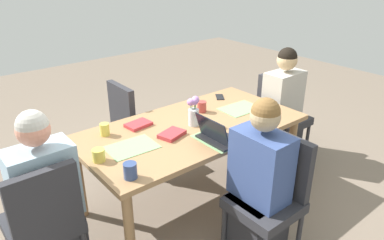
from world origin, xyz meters
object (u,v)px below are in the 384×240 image
Objects in this scene: book_red_cover at (138,125)px; person_head_left_left_far at (48,205)px; person_near_left_near at (259,188)px; coffee_mug_near_right at (130,171)px; chair_far_right_near at (133,121)px; coffee_mug_near_left at (105,129)px; person_head_right_left_mid at (281,111)px; phone_black at (220,97)px; flower_vase at (193,110)px; coffee_mug_centre_right at (99,155)px; chair_near_left_near at (272,191)px; chair_head_right_left_mid at (279,110)px; laptop_near_left_near at (217,136)px; dining_table at (192,134)px; chair_head_left_left_far at (44,218)px; coffee_mug_centre_left at (202,107)px; book_blue_cover at (172,134)px.

person_head_left_left_far is at bearing -167.94° from book_red_cover.
person_near_left_near reaches higher than coffee_mug_near_right.
chair_far_right_near is 0.80m from coffee_mug_near_left.
phone_black is at bearing 150.78° from person_head_right_left_mid.
flower_vase is 0.47m from book_red_cover.
chair_far_right_near is 1.17m from coffee_mug_centre_right.
chair_near_left_near is at bearing -84.70° from chair_far_right_near.
phone_black is at bearing 158.67° from chair_head_right_left_mid.
coffee_mug_near_right is 0.52× the size of book_red_cover.
flower_vase is 0.78× the size of laptop_near_left_near.
coffee_mug_near_right is (-0.77, 0.40, 0.25)m from person_near_left_near.
dining_table is 1.30m from chair_head_left_left_far.
coffee_mug_centre_right is 1.52m from phone_black.
coffee_mug_centre_left is 1.10× the size of coffee_mug_centre_right.
laptop_near_left_near is at bearing -68.99° from book_red_cover.
coffee_mug_centre_left is at bearing 26.73° from coffee_mug_near_right.
chair_near_left_near is 1.00m from coffee_mug_near_right.
coffee_mug_near_left is 0.29m from book_red_cover.
person_head_left_left_far is at bearing 148.85° from person_near_left_near.
coffee_mug_near_left is (-0.64, 0.29, 0.13)m from dining_table.
coffee_mug_near_right is at bearing -153.27° from coffee_mug_centre_left.
person_near_left_near reaches higher than phone_black.
flower_vase is at bearing 87.66° from person_near_left_near.
person_near_left_near is 1.33× the size of chair_head_left_left_far.
book_blue_cover is (0.61, -0.01, -0.03)m from coffee_mug_centre_right.
phone_black is (0.56, 1.15, 0.23)m from chair_near_left_near.
book_red_cover is at bearing 170.44° from coffee_mug_centre_left.
chair_head_right_left_mid is at bearing 11.92° from coffee_mug_near_right.
person_near_left_near is 12.36× the size of coffee_mug_centre_left.
coffee_mug_near_right reaches higher than coffee_mug_centre_left.
dining_table is at bearing 154.40° from phone_black.
flower_vase reaches higher than phone_black.
chair_head_left_left_far is 1.00× the size of chair_far_right_near.
flower_vase is at bearing -4.77° from book_blue_cover.
dining_table is 1.23m from person_head_left_left_far.
coffee_mug_near_left is at bearing 133.74° from laptop_near_left_near.
chair_near_left_near is 0.86m from book_blue_cover.
coffee_mug_near_left is at bearing 31.15° from chair_head_left_left_far.
book_blue_cover is at bearing -1.44° from person_head_left_left_far.
book_blue_cover is (-0.24, -0.05, 0.09)m from dining_table.
person_head_right_left_mid is 2.04m from coffee_mug_near_right.
coffee_mug_centre_left is at bearing 9.92° from chair_head_left_left_far.
chair_head_right_left_mid reaches higher than book_blue_cover.
chair_head_right_left_mid is at bearing 4.01° from chair_head_left_left_far.
chair_far_right_near is (-0.15, 1.63, 0.00)m from chair_near_left_near.
person_head_left_left_far reaches higher than chair_head_right_left_mid.
phone_black reaches higher than dining_table.
coffee_mug_centre_left is at bearing 61.09° from laptop_near_left_near.
person_head_left_left_far is 0.60m from coffee_mug_near_right.
chair_head_right_left_mid is 2.49m from person_head_left_left_far.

